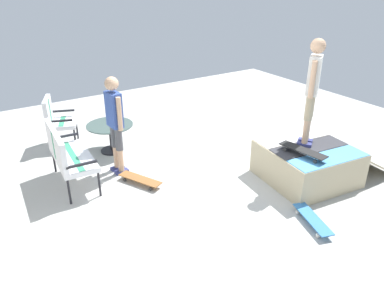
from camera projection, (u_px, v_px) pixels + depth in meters
ground_plane at (219, 190)px, 6.29m from camera, size 12.00×12.00×0.10m
skate_ramp at (308, 163)px, 6.43m from camera, size 1.58×2.33×0.62m
patio_bench at (65, 152)px, 6.10m from camera, size 1.28×0.63×1.02m
patio_chair_near_house at (56, 117)px, 7.54m from camera, size 0.78×0.73×1.02m
patio_table at (110, 132)px, 7.37m from camera, size 0.90×0.90×0.57m
person_watching at (115, 118)px, 6.37m from camera, size 0.48×0.26×1.74m
person_skater at (313, 85)px, 5.96m from camera, size 0.36×0.41×1.75m
skateboard_by_bench at (140, 179)px, 6.36m from camera, size 0.81×0.52×0.10m
skateboard_spare at (313, 219)px, 5.34m from camera, size 0.82×0.44×0.10m
skateboard_on_ramp at (303, 151)px, 5.96m from camera, size 0.82×0.31×0.10m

